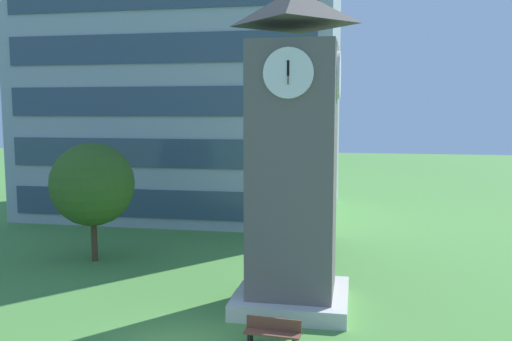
# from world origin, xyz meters

# --- Properties ---
(office_building) EXTENTS (21.36, 14.12, 28.80)m
(office_building) POSITION_xyz_m (-6.63, 23.43, 14.40)
(office_building) COLOR #9EA8B2
(office_building) RESTS_ON ground
(clock_tower) EXTENTS (4.23, 4.23, 11.81)m
(clock_tower) POSITION_xyz_m (3.20, 4.62, 5.33)
(clock_tower) COLOR #605B56
(clock_tower) RESTS_ON ground
(park_bench) EXTENTS (1.83, 0.63, 0.88)m
(park_bench) POSITION_xyz_m (3.01, 0.91, 0.46)
(park_bench) COLOR brown
(park_bench) RESTS_ON ground
(tree_streetside) EXTENTS (4.10, 4.10, 5.90)m
(tree_streetside) POSITION_xyz_m (-7.19, 8.96, 3.85)
(tree_streetside) COLOR #513823
(tree_streetside) RESTS_ON ground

